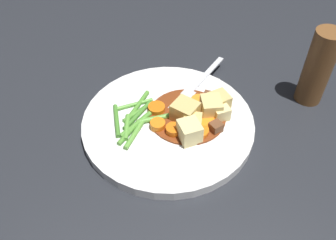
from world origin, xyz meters
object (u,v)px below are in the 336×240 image
at_px(carrot_slice_1, 158,125).
at_px(meat_chunk_0, 210,98).
at_px(potato_chunk_0, 192,123).
at_px(potato_chunk_5, 185,110).
at_px(carrot_slice_5, 157,109).
at_px(potato_chunk_1, 221,113).
at_px(potato_chunk_2, 189,131).
at_px(fork, 197,84).
at_px(potato_chunk_3, 211,107).
at_px(meat_chunk_1, 216,127).
at_px(potato_chunk_4, 218,102).
at_px(carrot_slice_4, 173,130).
at_px(carrot_slice_0, 199,131).
at_px(carrot_slice_2, 206,120).
at_px(pepper_mill, 318,68).
at_px(dinner_plate, 168,124).
at_px(carrot_slice_3, 199,101).

xyz_separation_m(carrot_slice_1, meat_chunk_0, (0.09, 0.05, 0.00)).
height_order(potato_chunk_0, potato_chunk_5, potato_chunk_5).
bearing_deg(carrot_slice_5, potato_chunk_1, -12.90).
relative_size(potato_chunk_2, fork, 0.23).
xyz_separation_m(potato_chunk_3, meat_chunk_1, (0.00, -0.04, -0.01)).
bearing_deg(carrot_slice_5, potato_chunk_2, -53.03).
xyz_separation_m(carrot_slice_1, meat_chunk_1, (0.09, -0.01, 0.00)).
relative_size(carrot_slice_1, potato_chunk_4, 0.73).
xyz_separation_m(carrot_slice_4, potato_chunk_3, (0.06, 0.04, 0.01)).
xyz_separation_m(carrot_slice_0, potato_chunk_5, (-0.02, 0.04, 0.01)).
relative_size(carrot_slice_2, potato_chunk_0, 1.24).
distance_m(carrot_slice_0, potato_chunk_4, 0.07).
relative_size(carrot_slice_2, pepper_mill, 0.25).
bearing_deg(carrot_slice_1, potato_chunk_1, 7.96).
bearing_deg(carrot_slice_1, meat_chunk_0, 30.66).
bearing_deg(carrot_slice_5, carrot_slice_4, -64.27).
bearing_deg(potato_chunk_0, meat_chunk_1, -9.19).
relative_size(dinner_plate, carrot_slice_4, 11.43).
xyz_separation_m(potato_chunk_4, meat_chunk_1, (-0.01, -0.05, -0.01)).
bearing_deg(potato_chunk_4, meat_chunk_1, -102.29).
bearing_deg(carrot_slice_2, carrot_slice_0, -121.43).
bearing_deg(potato_chunk_4, potato_chunk_0, -136.92).
height_order(potato_chunk_4, meat_chunk_1, potato_chunk_4).
relative_size(carrot_slice_0, carrot_slice_5, 1.09).
distance_m(carrot_slice_3, carrot_slice_4, 0.08).
bearing_deg(carrot_slice_3, pepper_mill, 5.81).
relative_size(carrot_slice_3, potato_chunk_0, 0.95).
xyz_separation_m(carrot_slice_4, potato_chunk_0, (0.03, 0.01, 0.01)).
distance_m(potato_chunk_0, pepper_mill, 0.24).
bearing_deg(potato_chunk_3, potato_chunk_2, -128.44).
bearing_deg(potato_chunk_3, carrot_slice_3, 120.66).
xyz_separation_m(carrot_slice_2, potato_chunk_2, (-0.03, -0.03, 0.01)).
height_order(potato_chunk_5, meat_chunk_0, potato_chunk_5).
relative_size(potato_chunk_4, meat_chunk_1, 1.83).
bearing_deg(potato_chunk_2, potato_chunk_4, 49.71).
bearing_deg(potato_chunk_1, carrot_slice_4, -160.81).
xyz_separation_m(potato_chunk_1, pepper_mill, (0.17, 0.06, 0.04)).
bearing_deg(potato_chunk_2, meat_chunk_0, 61.60).
height_order(dinner_plate, carrot_slice_4, carrot_slice_4).
bearing_deg(dinner_plate, meat_chunk_1, -20.87).
height_order(carrot_slice_1, potato_chunk_3, potato_chunk_3).
xyz_separation_m(carrot_slice_3, potato_chunk_2, (-0.02, -0.08, 0.01)).
height_order(carrot_slice_2, potato_chunk_1, potato_chunk_1).
distance_m(carrot_slice_5, potato_chunk_5, 0.05).
bearing_deg(dinner_plate, potato_chunk_1, -1.07).
xyz_separation_m(potato_chunk_0, potato_chunk_3, (0.03, 0.03, 0.00)).
relative_size(carrot_slice_0, fork, 0.21).
bearing_deg(carrot_slice_2, meat_chunk_1, -54.94).
relative_size(carrot_slice_5, potato_chunk_3, 0.79).
relative_size(dinner_plate, carrot_slice_3, 10.45).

